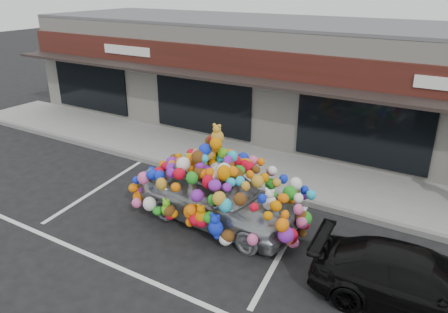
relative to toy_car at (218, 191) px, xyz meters
The scene contains 9 objects.
ground 1.34m from the toy_car, 152.61° to the right, with size 90.00×90.00×0.00m, color black.
shop_building 8.13m from the toy_car, 96.30° to the left, with size 24.00×7.20×4.31m.
sidewalk 3.74m from the toy_car, 103.97° to the left, with size 26.00×3.00×0.15m, color gray.
kerb 2.37m from the toy_car, 113.33° to the left, with size 26.00×0.18×0.16m, color slate.
parking_stripe_left 4.19m from the toy_car, behind, with size 0.12×4.40×0.01m, color silver.
parking_stripe_mid 2.13m from the toy_car, ahead, with size 0.12×4.40×0.01m, color silver.
lane_line 3.11m from the toy_car, 67.91° to the right, with size 14.00×0.12×0.01m, color silver.
toy_car is the anchor object (origin of this frame).
black_sedan 4.87m from the toy_car, ahead, with size 3.92×1.59×1.14m, color black.
Camera 1 is at (6.10, -7.77, 5.76)m, focal length 35.00 mm.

